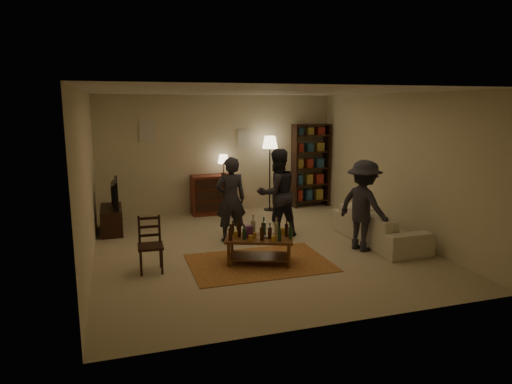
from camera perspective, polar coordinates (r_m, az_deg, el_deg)
name	(u,v)px	position (r m, az deg, el deg)	size (l,w,h in m)	color
floor	(257,247)	(8.14, 0.19, -6.92)	(6.00, 6.00, 0.00)	#C6B793
room_shell	(190,134)	(10.52, -8.20, 7.13)	(6.00, 6.00, 6.00)	beige
rug	(259,263)	(7.36, 0.42, -8.83)	(2.20, 1.50, 0.01)	brown
coffee_table	(259,239)	(7.24, 0.42, -5.96)	(1.18, 0.91, 0.77)	brown
dining_chair	(150,242)	(7.10, -13.09, -6.16)	(0.38, 0.38, 0.86)	black
tv_stand	(112,213)	(9.42, -17.61, -2.53)	(0.40, 1.00, 1.06)	black
dresser	(214,193)	(10.52, -5.31, -0.17)	(1.00, 0.50, 1.36)	maroon
bookshelf	(310,165)	(11.25, 6.82, 3.41)	(0.90, 0.34, 2.02)	black
floor_lamp	(270,147)	(10.67, 1.75, 5.59)	(0.36, 0.36, 1.76)	black
sofa	(379,226)	(8.62, 15.14, -4.18)	(2.08, 0.81, 0.61)	beige
person_left	(231,199)	(8.34, -3.19, -0.94)	(0.57, 0.37, 1.56)	#25252D
person_right	(277,193)	(8.61, 2.63, -0.16)	(0.82, 0.64, 1.68)	#232229
person_by_sofa	(364,206)	(8.03, 13.31, -1.67)	(1.01, 0.58, 1.57)	#27272F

